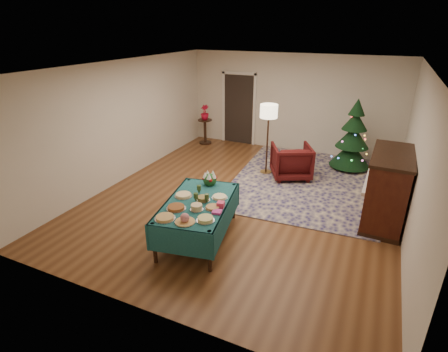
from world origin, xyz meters
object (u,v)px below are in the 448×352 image
at_px(buffet_table, 198,209).
at_px(armchair, 291,160).
at_px(christmas_tree, 353,138).
at_px(gift_box, 221,205).
at_px(piano, 387,189).
at_px(floor_lamp, 269,115).
at_px(side_table, 205,132).
at_px(potted_plant, 205,116).

xyz_separation_m(buffet_table, armchair, (0.76, 3.22, -0.11)).
relative_size(armchair, christmas_tree, 0.50).
distance_m(gift_box, piano, 3.10).
relative_size(armchair, floor_lamp, 0.53).
distance_m(side_table, potted_plant, 0.51).
relative_size(armchair, side_table, 1.19).
relative_size(christmas_tree, piano, 1.14).
height_order(floor_lamp, christmas_tree, christmas_tree).
bearing_deg(christmas_tree, gift_box, -109.46).
xyz_separation_m(potted_plant, christmas_tree, (4.28, -0.31, -0.07)).
height_order(gift_box, christmas_tree, christmas_tree).
distance_m(floor_lamp, potted_plant, 2.90).
relative_size(buffet_table, christmas_tree, 1.09).
distance_m(side_table, piano, 5.85).
bearing_deg(potted_plant, christmas_tree, -4.10).
bearing_deg(christmas_tree, armchair, -136.06).
bearing_deg(christmas_tree, buffet_table, -114.29).
relative_size(buffet_table, side_table, 2.60).
bearing_deg(floor_lamp, side_table, 149.30).
bearing_deg(potted_plant, armchair, -25.77).
height_order(gift_box, potted_plant, potted_plant).
distance_m(floor_lamp, piano, 3.10).
bearing_deg(gift_box, buffet_table, 178.89).
distance_m(armchair, christmas_tree, 1.73).
xyz_separation_m(side_table, piano, (5.14, -2.77, 0.29)).
bearing_deg(floor_lamp, gift_box, -85.01).
height_order(gift_box, side_table, gift_box).
xyz_separation_m(armchair, floor_lamp, (-0.62, 0.03, 1.00)).
xyz_separation_m(buffet_table, gift_box, (0.43, -0.01, 0.18)).
distance_m(buffet_table, gift_box, 0.47).
relative_size(buffet_table, potted_plant, 4.43).
height_order(floor_lamp, piano, floor_lamp).
bearing_deg(gift_box, side_table, 120.11).
distance_m(buffet_table, christmas_tree, 4.83).
distance_m(potted_plant, christmas_tree, 4.30).
relative_size(floor_lamp, potted_plant, 3.86).
relative_size(floor_lamp, christmas_tree, 0.95).
xyz_separation_m(buffet_table, potted_plant, (-2.30, 4.70, 0.31)).
height_order(side_table, potted_plant, potted_plant).
height_order(buffet_table, armchair, armchair).
distance_m(armchair, piano, 2.45).
bearing_deg(side_table, armchair, -25.77).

